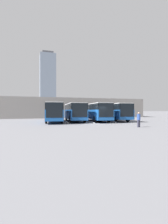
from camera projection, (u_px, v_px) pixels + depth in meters
ground_plane at (97, 123)px, 25.85m from camera, size 600.00×600.00×0.00m
bus_0 at (114, 111)px, 32.89m from camera, size 3.72×11.62×3.15m
curb_divider_0 at (109, 121)px, 30.74m from camera, size 0.94×6.70×0.15m
bus_1 at (96, 111)px, 31.24m from camera, size 3.72×11.62×3.15m
curb_divider_1 at (89, 122)px, 29.08m from camera, size 0.94×6.70×0.15m
bus_2 at (74, 111)px, 30.96m from camera, size 3.72×11.62×3.15m
curb_divider_2 at (66, 122)px, 28.80m from camera, size 0.94×6.70×0.15m
bus_3 at (54, 111)px, 29.08m from camera, size 3.72×11.62×3.15m
pedestrian at (139, 119)px, 20.13m from camera, size 0.49×0.49×1.75m
station_building at (65, 108)px, 49.78m from camera, size 42.92×15.75×5.16m
office_tower at (48, 83)px, 178.50m from camera, size 15.46×15.46×61.28m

